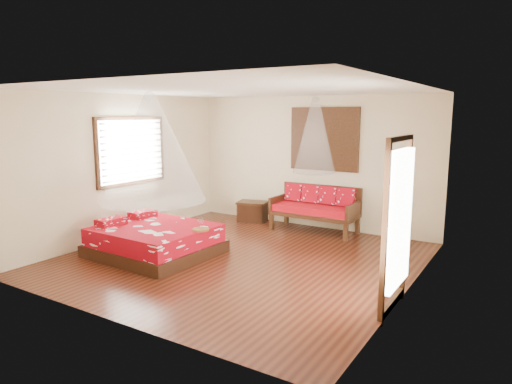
% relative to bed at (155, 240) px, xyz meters
% --- Properties ---
extents(room, '(5.54, 5.54, 2.84)m').
position_rel_bed_xyz_m(room, '(1.42, 0.56, 1.15)').
color(room, '#33130B').
rests_on(room, ground).
extents(bed, '(1.98, 1.80, 0.63)m').
position_rel_bed_xyz_m(bed, '(0.00, 0.00, 0.00)').
color(bed, black).
rests_on(bed, floor).
extents(daybed, '(1.77, 0.78, 0.94)m').
position_rel_bed_xyz_m(daybed, '(1.72, 2.94, 0.27)').
color(daybed, black).
rests_on(daybed, floor).
extents(storage_chest, '(0.75, 0.62, 0.45)m').
position_rel_bed_xyz_m(storage_chest, '(0.11, 3.01, -0.02)').
color(storage_chest, black).
rests_on(storage_chest, floor).
extents(shutter_panel, '(1.52, 0.06, 1.32)m').
position_rel_bed_xyz_m(shutter_panel, '(1.72, 3.28, 1.65)').
color(shutter_panel, black).
rests_on(shutter_panel, wall_back).
extents(window_left, '(0.10, 1.74, 1.34)m').
position_rel_bed_xyz_m(window_left, '(-1.29, 0.76, 1.45)').
color(window_left, black).
rests_on(window_left, wall_left).
extents(glazed_door, '(0.08, 1.02, 2.16)m').
position_rel_bed_xyz_m(glazed_door, '(4.14, -0.04, 0.82)').
color(glazed_door, black).
rests_on(glazed_door, floor).
extents(wine_tray, '(0.28, 0.28, 0.23)m').
position_rel_bed_xyz_m(wine_tray, '(0.87, 0.20, 0.31)').
color(wine_tray, brown).
rests_on(wine_tray, bed).
extents(mosquito_net_main, '(1.78, 1.78, 1.80)m').
position_rel_bed_xyz_m(mosquito_net_main, '(0.02, -0.00, 1.60)').
color(mosquito_net_main, white).
rests_on(mosquito_net_main, ceiling).
extents(mosquito_net_daybed, '(0.84, 0.84, 1.50)m').
position_rel_bed_xyz_m(mosquito_net_daybed, '(1.72, 2.81, 1.75)').
color(mosquito_net_daybed, white).
rests_on(mosquito_net_daybed, ceiling).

